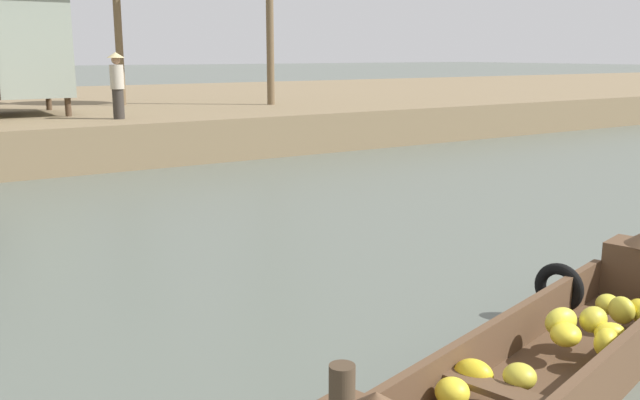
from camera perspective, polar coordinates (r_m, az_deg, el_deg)
ground_plane at (r=10.47m, az=-11.90°, el=-3.37°), size 300.00×300.00×0.00m
riverbank_strip at (r=26.31m, az=-24.84°, el=6.16°), size 160.00×20.00×1.09m
banana_boat at (r=6.17m, az=18.88°, el=-11.79°), size 5.41×2.47×0.92m
vendor_person at (r=18.31m, az=-16.38°, el=9.32°), size 0.44×0.44×1.66m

